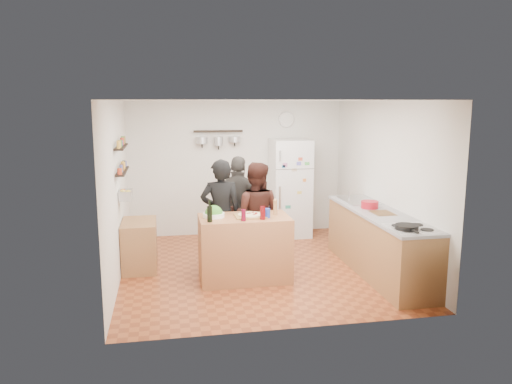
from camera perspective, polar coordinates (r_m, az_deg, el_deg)
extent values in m
plane|color=brown|center=(7.65, 0.14, -8.64)|extent=(4.20, 4.20, 0.00)
plane|color=white|center=(7.24, 0.15, 10.44)|extent=(4.20, 4.20, 0.00)
plane|color=silver|center=(9.39, -2.22, 2.74)|extent=(4.00, 0.00, 4.00)
plane|color=silver|center=(7.25, -15.59, 0.13)|extent=(0.00, 4.20, 4.20)
plane|color=silver|center=(7.95, 14.46, 1.05)|extent=(0.00, 4.20, 4.20)
cube|color=#9C6339|center=(7.04, -1.32, -6.45)|extent=(1.25, 0.72, 0.91)
cube|color=olive|center=(6.91, -0.66, -2.77)|extent=(0.42, 0.34, 0.02)
cylinder|color=#CFB388|center=(6.91, -0.66, -2.61)|extent=(0.34, 0.34, 0.02)
cylinder|color=white|center=(6.91, -4.85, -2.64)|extent=(0.30, 0.30, 0.06)
cylinder|color=black|center=(6.62, -5.32, -2.54)|extent=(0.07, 0.07, 0.21)
cylinder|color=#5C071C|center=(6.67, -1.44, -2.67)|extent=(0.06, 0.06, 0.15)
cylinder|color=#5B070B|center=(6.75, 0.77, -2.40)|extent=(0.07, 0.07, 0.18)
cylinder|color=#9C6D41|center=(7.03, 2.22, -1.88)|extent=(0.06, 0.06, 0.18)
cylinder|color=#1B3499|center=(6.84, 1.30, -2.43)|extent=(0.08, 0.08, 0.13)
imported|color=black|center=(7.40, -4.02, -2.62)|extent=(0.66, 0.48, 1.66)
imported|color=black|center=(7.50, -0.08, -2.66)|extent=(0.93, 0.82, 1.60)
imported|color=#2D2A28|center=(7.90, -1.93, -1.84)|extent=(1.05, 0.73, 1.65)
cube|color=#9E7042|center=(7.51, 13.86, -5.71)|extent=(0.63, 2.63, 0.90)
cube|color=white|center=(6.57, 17.42, -4.03)|extent=(0.60, 0.62, 0.02)
cylinder|color=black|center=(6.48, 16.82, -3.85)|extent=(0.29, 0.29, 0.06)
cube|color=silver|center=(8.16, 11.56, -0.99)|extent=(0.50, 0.80, 0.03)
cube|color=brown|center=(7.33, 14.25, -2.41)|extent=(0.30, 0.40, 0.02)
cylinder|color=maroon|center=(7.60, 12.87, -1.42)|extent=(0.26, 0.26, 0.11)
cube|color=white|center=(9.29, 3.92, 0.46)|extent=(0.70, 0.68, 1.80)
cylinder|color=silver|center=(9.48, 3.51, 8.26)|extent=(0.30, 0.03, 0.30)
cube|color=black|center=(7.40, -15.01, 2.32)|extent=(0.12, 1.00, 0.02)
cube|color=black|center=(7.36, -15.14, 5.02)|extent=(0.12, 1.00, 0.02)
cube|color=silver|center=(7.45, -14.66, -0.34)|extent=(0.18, 0.35, 0.14)
cube|color=#9C7341|center=(7.71, -13.16, -5.93)|extent=(0.50, 0.80, 0.73)
cube|color=black|center=(9.18, -4.34, 6.94)|extent=(0.90, 0.04, 0.04)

